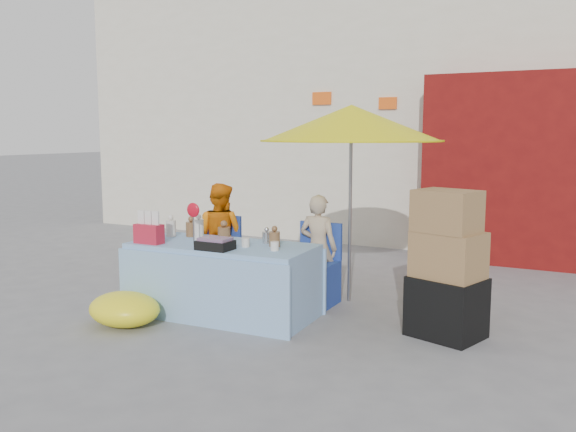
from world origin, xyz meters
The scene contains 10 objects.
ground centered at (0.00, 0.00, 0.00)m, with size 80.00×80.00×0.00m, color slate.
backdrop centered at (0.52, 7.52, 3.10)m, with size 14.00×8.00×7.80m.
market_table centered at (-0.43, 0.35, 0.37)m, with size 1.89×0.93×1.13m.
chair_left centered at (-1.04, 1.10, 0.26)m, with size 0.48×0.47×0.85m.
chair_right centered at (0.21, 1.10, 0.26)m, with size 0.48×0.47×0.85m.
vendor_orange centered at (-1.04, 1.24, 0.61)m, with size 0.60×0.47×1.23m, color orange.
vendor_beige centered at (0.21, 1.24, 0.58)m, with size 0.42×0.28×1.16m, color tan.
umbrella centered at (0.51, 1.39, 1.89)m, with size 1.90×1.90×2.09m.
box_stack centered at (1.70, 0.69, 0.60)m, with size 0.71×0.64×1.31m.
tarp_bundle centered at (-1.06, -0.37, 0.16)m, with size 0.71×0.57×0.32m, color yellow.
Camera 1 is at (2.83, -4.61, 1.80)m, focal length 38.00 mm.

